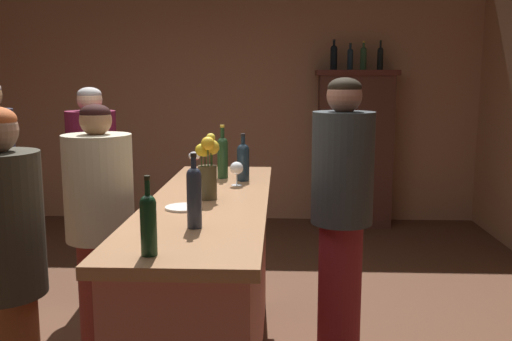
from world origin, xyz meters
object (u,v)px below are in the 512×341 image
at_px(flower_arrangement, 208,166).
at_px(cheese_plate, 184,208).
at_px(patron_in_grey, 4,275).
at_px(display_cabinet, 355,146).
at_px(wine_glass_front, 237,169).
at_px(display_bottle_center, 363,57).
at_px(wine_bottle_syrah, 148,222).
at_px(display_bottle_midleft, 350,58).
at_px(display_bottle_midright, 380,57).
at_px(wine_bottle_merlot, 243,160).
at_px(wine_glass_mid, 194,157).
at_px(patron_in_navy, 94,188).
at_px(wine_bottle_chardonnay, 223,155).
at_px(display_bottle_left, 334,56).
at_px(bar_counter, 210,290).
at_px(patron_redhead, 101,229).
at_px(wine_bottle_riesling, 194,194).
at_px(bartender, 341,213).

bearing_deg(flower_arrangement, cheese_plate, -111.64).
bearing_deg(patron_in_grey, display_cabinet, 10.28).
distance_m(wine_glass_front, display_bottle_center, 3.38).
bearing_deg(wine_bottle_syrah, flower_arrangement, 84.62).
bearing_deg(display_cabinet, wine_glass_front, -109.93).
relative_size(display_bottle_midleft, display_bottle_midright, 0.91).
bearing_deg(wine_bottle_merlot, cheese_plate, -107.31).
relative_size(display_cabinet, wine_glass_mid, 11.90).
bearing_deg(display_cabinet, wine_glass_mid, -118.72).
bearing_deg(patron_in_grey, patron_in_navy, 42.44).
distance_m(wine_bottle_chardonnay, display_bottle_left, 3.06).
relative_size(wine_glass_mid, display_bottle_center, 0.47).
height_order(wine_bottle_chardonnay, display_bottle_midleft, display_bottle_midleft).
height_order(bar_counter, wine_bottle_chardonnay, wine_bottle_chardonnay).
relative_size(display_bottle_left, patron_in_navy, 0.21).
height_order(wine_bottle_chardonnay, patron_redhead, patron_redhead).
xyz_separation_m(display_cabinet, wine_glass_front, (-1.11, -3.07, 0.22)).
bearing_deg(flower_arrangement, display_bottle_midleft, 71.43).
height_order(display_bottle_midleft, patron_in_navy, display_bottle_midleft).
bearing_deg(bar_counter, display_bottle_midright, 66.69).
bearing_deg(wine_bottle_merlot, wine_bottle_riesling, -96.81).
distance_m(display_cabinet, patron_in_navy, 3.29).
height_order(flower_arrangement, patron_in_navy, patron_in_navy).
height_order(wine_bottle_syrah, patron_in_grey, patron_in_grey).
bearing_deg(bartender, display_bottle_midleft, -91.50).
height_order(wine_bottle_merlot, bartender, bartender).
distance_m(wine_glass_mid, flower_arrangement, 0.86).
relative_size(wine_glass_mid, display_bottle_left, 0.45).
relative_size(bar_counter, wine_bottle_syrah, 7.54).
bearing_deg(wine_bottle_syrah, display_bottle_midright, 70.35).
relative_size(wine_glass_front, bartender, 0.09).
height_order(display_bottle_midright, patron_redhead, display_bottle_midright).
xyz_separation_m(wine_bottle_merlot, patron_redhead, (-0.78, -0.46, -0.34)).
relative_size(display_cabinet, cheese_plate, 9.59).
distance_m(flower_arrangement, display_bottle_left, 3.67).
relative_size(wine_bottle_riesling, display_bottle_midright, 1.01).
xyz_separation_m(wine_bottle_merlot, display_bottle_left, (0.83, 2.90, 0.76)).
bearing_deg(wine_glass_mid, wine_bottle_merlot, -38.06).
xyz_separation_m(display_bottle_left, display_bottle_midleft, (0.18, 0.00, -0.02)).
bearing_deg(wine_glass_front, cheese_plate, -109.24).
distance_m(wine_bottle_syrah, display_bottle_midright, 4.78).
bearing_deg(bar_counter, wine_glass_front, 72.62).
height_order(cheese_plate, display_bottle_midright, display_bottle_midright).
xyz_separation_m(cheese_plate, display_bottle_midleft, (1.26, 3.70, 0.86)).
distance_m(cheese_plate, bartender, 0.93).
bearing_deg(patron_in_grey, wine_glass_front, -2.73).
bearing_deg(wine_bottle_merlot, display_bottle_midleft, 70.84).
bearing_deg(wine_glass_front, wine_bottle_riesling, -96.31).
height_order(wine_bottle_chardonnay, wine_glass_mid, wine_bottle_chardonnay).
distance_m(wine_bottle_chardonnay, wine_glass_front, 0.29).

